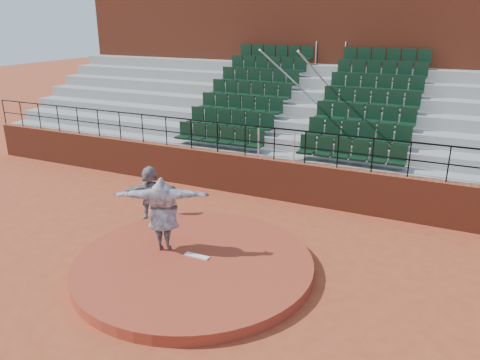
% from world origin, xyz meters
% --- Properties ---
extents(ground, '(90.00, 90.00, 0.00)m').
position_xyz_m(ground, '(0.00, 0.00, 0.00)').
color(ground, '#A34325').
rests_on(ground, ground).
extents(pitchers_mound, '(5.50, 5.50, 0.25)m').
position_xyz_m(pitchers_mound, '(0.00, 0.00, 0.12)').
color(pitchers_mound, '#9E3A23').
rests_on(pitchers_mound, ground).
extents(pitching_rubber, '(0.60, 0.15, 0.03)m').
position_xyz_m(pitching_rubber, '(0.00, 0.15, 0.27)').
color(pitching_rubber, white).
rests_on(pitching_rubber, pitchers_mound).
extents(boundary_wall, '(24.00, 0.30, 1.30)m').
position_xyz_m(boundary_wall, '(0.00, 5.00, 0.65)').
color(boundary_wall, maroon).
rests_on(boundary_wall, ground).
extents(wall_railing, '(24.04, 0.05, 1.03)m').
position_xyz_m(wall_railing, '(0.00, 5.00, 2.03)').
color(wall_railing, black).
rests_on(wall_railing, boundary_wall).
extents(seating_deck, '(24.00, 5.97, 4.63)m').
position_xyz_m(seating_deck, '(0.00, 8.65, 1.44)').
color(seating_deck, gray).
rests_on(seating_deck, ground).
extents(press_box_facade, '(24.00, 3.00, 7.10)m').
position_xyz_m(press_box_facade, '(0.00, 12.60, 3.55)').
color(press_box_facade, maroon).
rests_on(press_box_facade, ground).
extents(pitcher, '(2.28, 1.47, 1.81)m').
position_xyz_m(pitcher, '(-0.93, 0.20, 1.16)').
color(pitcher, black).
rests_on(pitcher, pitchers_mound).
extents(fielder, '(1.46, 1.23, 1.58)m').
position_xyz_m(fielder, '(-2.59, 1.99, 0.79)').
color(fielder, black).
rests_on(fielder, ground).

